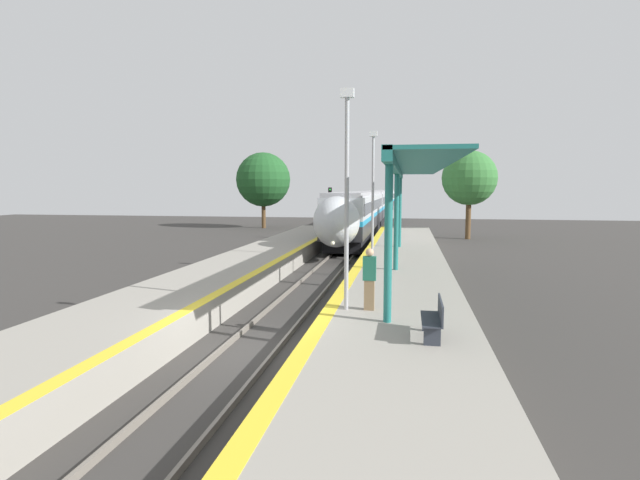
{
  "coord_description": "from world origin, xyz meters",
  "views": [
    {
      "loc": [
        4.05,
        -12.36,
        4.29
      ],
      "look_at": [
        0.61,
        7.07,
        2.24
      ],
      "focal_mm": 28.0,
      "sensor_mm": 36.0,
      "label": 1
    }
  ],
  "objects": [
    {
      "name": "ground_plane",
      "position": [
        0.0,
        0.0,
        0.0
      ],
      "size": [
        120.0,
        120.0,
        0.0
      ],
      "primitive_type": "plane",
      "color": "#383533"
    },
    {
      "name": "rail_left",
      "position": [
        -0.72,
        0.0,
        0.07
      ],
      "size": [
        0.08,
        90.0,
        0.15
      ],
      "primitive_type": "cube",
      "color": "slate",
      "rests_on": "ground_plane"
    },
    {
      "name": "rail_right",
      "position": [
        0.72,
        0.0,
        0.07
      ],
      "size": [
        0.08,
        90.0,
        0.15
      ],
      "primitive_type": "cube",
      "color": "slate",
      "rests_on": "ground_plane"
    },
    {
      "name": "train",
      "position": [
        0.0,
        49.98,
        2.3
      ],
      "size": [
        2.79,
        71.88,
        4.01
      ],
      "color": "black",
      "rests_on": "ground_plane"
    },
    {
      "name": "platform_right",
      "position": [
        3.79,
        0.0,
        0.47
      ],
      "size": [
        4.09,
        64.0,
        0.94
      ],
      "color": "gray",
      "rests_on": "ground_plane"
    },
    {
      "name": "platform_left",
      "position": [
        -3.58,
        0.0,
        0.47
      ],
      "size": [
        3.67,
        64.0,
        0.94
      ],
      "color": "gray",
      "rests_on": "ground_plane"
    },
    {
      "name": "platform_bench",
      "position": [
        4.68,
        -1.14,
        1.4
      ],
      "size": [
        0.44,
        1.47,
        0.89
      ],
      "color": "#2D333D",
      "rests_on": "platform_right"
    },
    {
      "name": "person_waiting",
      "position": [
        3.03,
        1.26,
        1.83
      ],
      "size": [
        0.36,
        0.23,
        1.72
      ],
      "color": "#7F6647",
      "rests_on": "platform_right"
    },
    {
      "name": "railway_signal",
      "position": [
        -2.28,
        28.14,
        2.67
      ],
      "size": [
        0.28,
        0.28,
        4.36
      ],
      "color": "#59595E",
      "rests_on": "ground_plane"
    },
    {
      "name": "lamppost_near",
      "position": [
        2.39,
        1.2,
        4.34
      ],
      "size": [
        0.36,
        0.2,
        6.02
      ],
      "color": "#9E9EA3",
      "rests_on": "platform_right"
    },
    {
      "name": "lamppost_mid",
      "position": [
        2.39,
        11.35,
        4.34
      ],
      "size": [
        0.36,
        0.2,
        6.02
      ],
      "color": "#9E9EA3",
      "rests_on": "platform_right"
    },
    {
      "name": "station_canopy",
      "position": [
        4.15,
        8.32,
        4.96
      ],
      "size": [
        2.02,
        19.51,
        4.3
      ],
      "color": "#1E6B66",
      "rests_on": "platform_right"
    },
    {
      "name": "background_tree_left",
      "position": [
        -11.39,
        39.78,
        5.22
      ],
      "size": [
        5.81,
        5.81,
        8.14
      ],
      "color": "brown",
      "rests_on": "ground_plane"
    },
    {
      "name": "background_tree_right",
      "position": [
        9.07,
        31.35,
        5.14
      ],
      "size": [
        4.58,
        4.58,
        7.45
      ],
      "color": "brown",
      "rests_on": "ground_plane"
    }
  ]
}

